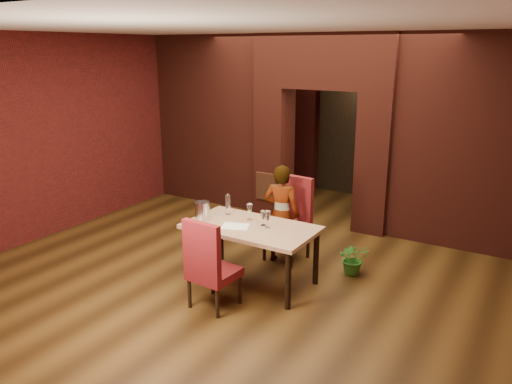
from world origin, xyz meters
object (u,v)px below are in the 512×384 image
dining_table (251,254)px  chair_near (214,262)px  chair_far (287,220)px  wine_glass_b (263,218)px  water_bottle (228,204)px  wine_glass_a (250,212)px  wine_glass_c (267,219)px  wine_bucket (202,211)px  person_seated (281,214)px  potted_plant (354,258)px

dining_table → chair_near: 0.78m
dining_table → chair_near: bearing=-92.3°
chair_far → wine_glass_b: (0.08, -0.80, 0.28)m
dining_table → water_bottle: (-0.50, 0.23, 0.54)m
chair_far → wine_glass_a: bearing=-99.5°
dining_table → wine_glass_c: bearing=12.7°
wine_bucket → water_bottle: (0.17, 0.35, 0.03)m
chair_far → wine_glass_b: bearing=-79.0°
wine_glass_b → dining_table: bearing=-144.6°
person_seated → wine_glass_c: (0.19, -0.73, 0.17)m
chair_near → wine_glass_c: size_ratio=5.12×
wine_bucket → water_bottle: size_ratio=0.82×
chair_near → water_bottle: bearing=-60.6°
chair_near → wine_glass_a: (-0.10, 0.95, 0.33)m
wine_bucket → wine_glass_b: bearing=15.3°
chair_near → wine_glass_c: (0.25, 0.81, 0.33)m
wine_glass_b → person_seated: bearing=98.6°
person_seated → water_bottle: person_seated is taller
wine_glass_c → wine_bucket: size_ratio=0.90×
wine_glass_a → wine_glass_c: 0.38m
wine_glass_a → potted_plant: size_ratio=0.48×
dining_table → person_seated: (0.03, 0.78, 0.32)m
wine_glass_b → wine_glass_c: bearing=-27.5°
wine_glass_a → water_bottle: water_bottle is taller
dining_table → wine_glass_c: wine_glass_c is taller
chair_far → water_bottle: chair_far is taller
wine_glass_c → dining_table: bearing=-167.5°
chair_far → chair_near: (-0.09, -1.65, -0.04)m
wine_glass_a → wine_glass_b: size_ratio=1.12×
wine_glass_c → chair_near: bearing=-107.1°
person_seated → potted_plant: 1.16m
wine_glass_a → dining_table: bearing=-54.4°
person_seated → wine_bucket: (-0.70, -0.90, 0.19)m
wine_glass_a → person_seated: bearing=74.8°
person_seated → wine_glass_c: person_seated is taller
wine_glass_a → wine_glass_c: same height
water_bottle → wine_glass_b: bearing=-11.9°
chair_far → wine_bucket: chair_far is taller
person_seated → wine_glass_a: (-0.16, -0.59, 0.17)m
chair_near → person_seated: (0.06, 1.54, 0.16)m
person_seated → wine_glass_a: person_seated is taller
chair_far → wine_glass_b: size_ratio=6.22×
chair_far → wine_glass_a: chair_far is taller
wine_glass_a → wine_glass_b: wine_glass_a is taller
wine_glass_a → wine_bucket: size_ratio=0.90×
dining_table → wine_bucket: (-0.67, -0.13, 0.51)m
chair_near → wine_bucket: (-0.64, 0.63, 0.35)m
person_seated → wine_glass_b: person_seated is taller
wine_glass_c → wine_bucket: wine_bucket is taller
water_bottle → potted_plant: 1.85m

